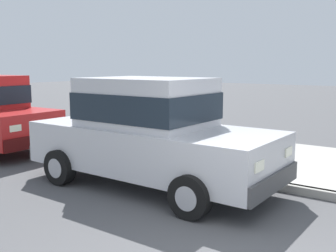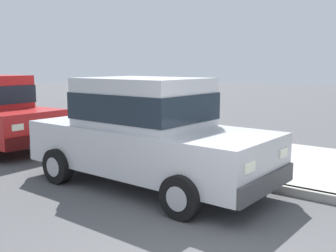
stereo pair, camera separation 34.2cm
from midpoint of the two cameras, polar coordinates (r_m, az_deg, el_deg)
name	(u,v)px [view 2 (the right image)]	position (r m, az deg, el deg)	size (l,w,h in m)	color
curb	(311,194)	(7.01, 21.02, -9.09)	(0.16, 64.00, 0.14)	gray
car_silver_sedan	(146,131)	(7.05, -1.73, -0.76)	(2.07, 4.62, 1.92)	#BCBCC1
dog_black	(189,128)	(10.92, 3.89, -0.35)	(0.76, 0.22, 0.49)	black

